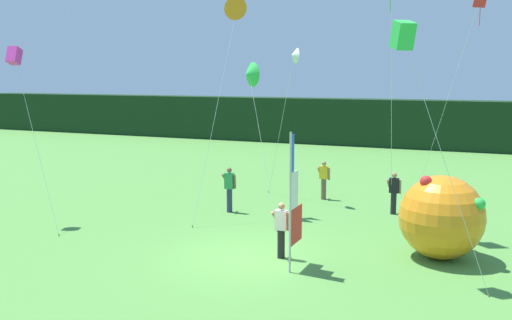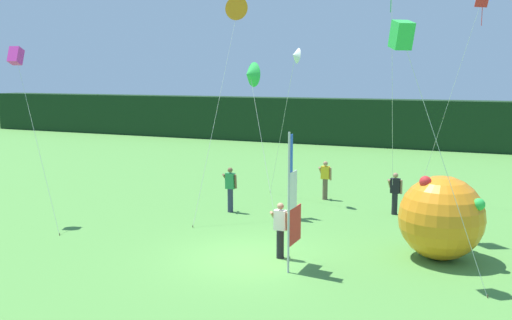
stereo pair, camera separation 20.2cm
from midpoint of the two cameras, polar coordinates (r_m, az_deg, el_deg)
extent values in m
plane|color=#518E3D|center=(17.25, -0.25, -9.69)|extent=(120.00, 120.00, 0.00)
cube|color=black|center=(44.18, 14.96, 3.52)|extent=(80.00, 2.40, 3.55)
cylinder|color=#B7B7BC|center=(15.51, 3.65, -4.35)|extent=(0.06, 0.06, 3.88)
cube|color=red|center=(16.15, 4.26, -6.48)|extent=(0.02, 0.97, 1.03)
cube|color=white|center=(15.75, 4.08, -3.00)|extent=(0.02, 0.60, 1.03)
cube|color=blue|center=(15.40, 3.89, 0.65)|extent=(0.02, 0.23, 1.03)
cylinder|color=#2D334C|center=(22.66, -2.32, -4.04)|extent=(0.22, 0.22, 0.94)
cube|color=#2D8E4C|center=(22.50, -2.33, -2.09)|extent=(0.36, 0.20, 0.63)
sphere|color=brown|center=(22.43, -2.34, -1.01)|extent=(0.20, 0.20, 0.20)
cylinder|color=brown|center=(22.64, -2.79, -1.81)|extent=(0.09, 0.48, 0.42)
cylinder|color=brown|center=(22.41, -1.79, -2.16)|extent=(0.09, 0.14, 0.56)
cylinder|color=brown|center=(25.09, 7.13, -2.90)|extent=(0.22, 0.22, 0.91)
cube|color=yellow|center=(24.95, 7.16, -1.25)|extent=(0.36, 0.20, 0.55)
sphere|color=#A37556|center=(24.89, 7.18, -0.35)|extent=(0.20, 0.20, 0.20)
cylinder|color=#A37556|center=(25.07, 6.70, -1.08)|extent=(0.09, 0.48, 0.42)
cylinder|color=#A37556|center=(24.91, 7.67, -1.39)|extent=(0.09, 0.14, 0.56)
cylinder|color=black|center=(17.10, 2.77, -8.36)|extent=(0.22, 0.22, 0.86)
cube|color=white|center=(16.90, 2.79, -6.00)|extent=(0.36, 0.20, 0.60)
sphere|color=#A37556|center=(16.80, 2.80, -4.62)|extent=(0.20, 0.20, 0.20)
cylinder|color=#A37556|center=(17.02, 2.14, -5.65)|extent=(0.09, 0.48, 0.42)
cylinder|color=#A37556|center=(16.83, 3.53, -6.15)|extent=(0.09, 0.14, 0.56)
cylinder|color=black|center=(22.93, 13.89, -4.25)|extent=(0.22, 0.22, 0.84)
cube|color=black|center=(22.79, 13.96, -2.51)|extent=(0.36, 0.20, 0.58)
sphere|color=#A37556|center=(22.71, 13.99, -1.49)|extent=(0.20, 0.20, 0.20)
cylinder|color=#A37556|center=(22.87, 13.42, -2.29)|extent=(0.09, 0.48, 0.42)
cylinder|color=#A37556|center=(22.76, 14.53, -2.63)|extent=(0.09, 0.14, 0.56)
sphere|color=orange|center=(17.69, 18.30, -5.49)|extent=(2.48, 2.48, 2.48)
sphere|color=red|center=(17.16, 16.86, -2.10)|extent=(0.35, 0.35, 0.35)
sphere|color=green|center=(17.10, 21.64, -4.14)|extent=(0.35, 0.35, 0.35)
sphere|color=blue|center=(18.68, 19.17, -3.31)|extent=(0.35, 0.35, 0.35)
cylinder|color=brown|center=(26.41, 1.66, -3.19)|extent=(0.03, 0.03, 0.08)
cylinder|color=silver|center=(25.05, 2.85, 3.22)|extent=(1.65, 1.35, 6.18)
cone|color=white|center=(24.05, 4.18, 10.36)|extent=(0.65, 0.69, 0.66)
cylinder|color=brown|center=(15.42, 22.45, -12.45)|extent=(0.03, 0.03, 0.08)
cylinder|color=silver|center=(14.99, 18.58, -0.36)|extent=(2.41, 0.64, 6.39)
cube|color=green|center=(15.32, 14.69, 11.96)|extent=(0.74, 0.77, 0.78)
cylinder|color=brown|center=(19.93, 2.43, -7.06)|extent=(0.03, 0.03, 0.08)
cylinder|color=silver|center=(20.68, 1.00, 1.03)|extent=(1.96, 2.05, 5.40)
cone|color=green|center=(21.83, -0.32, 8.52)|extent=(0.97, 0.83, 0.95)
cylinder|color=brown|center=(20.60, -6.04, -6.59)|extent=(0.03, 0.03, 0.08)
cylinder|color=silver|center=(21.30, -3.72, 4.61)|extent=(0.28, 3.26, 7.90)
cone|color=orange|center=(22.79, -1.57, 14.82)|extent=(0.95, 0.48, 0.93)
cylinder|color=brown|center=(26.21, 15.98, -3.60)|extent=(0.03, 0.03, 0.08)
cylinder|color=silver|center=(25.12, 18.81, 5.34)|extent=(2.30, 0.93, 8.40)
cylinder|color=red|center=(24.67, 21.82, 13.14)|extent=(0.02, 0.02, 0.70)
cylinder|color=brown|center=(23.32, 13.72, -5.00)|extent=(0.03, 0.03, 0.08)
cylinder|color=silver|center=(21.28, 13.70, 5.32)|extent=(0.21, 2.92, 8.59)
cylinder|color=green|center=(19.95, 13.59, 15.11)|extent=(0.02, 0.02, 0.70)
cylinder|color=brown|center=(20.55, -18.73, -7.04)|extent=(0.03, 0.03, 0.08)
cylinder|color=silver|center=(21.32, -20.74, 1.61)|extent=(2.70, 1.17, 6.06)
cube|color=#DB33A8|center=(22.56, -22.59, 9.57)|extent=(0.51, 0.65, 0.68)
camera|label=1|loc=(0.10, -89.70, 0.05)|focal=40.13mm
camera|label=2|loc=(0.10, 90.30, -0.05)|focal=40.13mm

